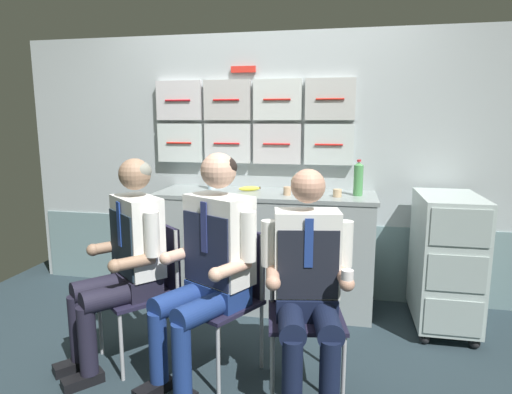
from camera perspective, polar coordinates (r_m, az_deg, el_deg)
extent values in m
cube|color=#243239|center=(2.72, -4.48, -23.09)|extent=(4.80, 4.80, 0.04)
cube|color=#ABB5B9|center=(3.65, 1.22, 3.88)|extent=(4.20, 0.06, 2.15)
cube|color=gray|center=(3.77, 1.08, -7.77)|extent=(4.12, 0.01, 0.63)
cube|color=silver|center=(3.77, -9.82, 6.99)|extent=(0.38, 0.06, 0.32)
cylinder|color=red|center=(3.73, -10.03, 6.95)|extent=(0.22, 0.01, 0.01)
cube|color=silver|center=(3.64, -3.70, 7.01)|extent=(0.38, 0.06, 0.32)
cylinder|color=red|center=(3.60, -3.86, 6.97)|extent=(0.22, 0.01, 0.01)
cube|color=silver|center=(3.55, 2.78, 6.94)|extent=(0.38, 0.06, 0.32)
cylinder|color=red|center=(3.52, 2.69, 6.91)|extent=(0.22, 0.01, 0.01)
cube|color=silver|center=(3.52, 9.49, 6.78)|extent=(0.38, 0.06, 0.32)
cylinder|color=red|center=(3.48, 9.47, 6.75)|extent=(0.22, 0.01, 0.01)
cube|color=silver|center=(3.77, -9.98, 12.29)|extent=(0.38, 0.06, 0.32)
cylinder|color=red|center=(3.73, -10.20, 12.30)|extent=(0.22, 0.01, 0.01)
cube|color=#BBB8B6|center=(3.64, -3.77, 12.50)|extent=(0.38, 0.06, 0.32)
cylinder|color=red|center=(3.60, -3.93, 12.52)|extent=(0.22, 0.01, 0.01)
cube|color=silver|center=(3.55, 2.83, 12.56)|extent=(0.38, 0.06, 0.32)
cylinder|color=red|center=(3.51, 2.73, 12.59)|extent=(0.22, 0.01, 0.01)
cube|color=#BABBB7|center=(3.51, 9.66, 12.46)|extent=(0.38, 0.06, 0.32)
cylinder|color=red|center=(3.48, 9.64, 12.49)|extent=(0.22, 0.01, 0.01)
cube|color=red|center=(3.63, -1.66, 16.31)|extent=(0.20, 0.02, 0.05)
cube|color=#939E9E|center=(3.49, 1.15, -7.08)|extent=(1.65, 0.52, 0.88)
cube|color=gray|center=(3.38, 1.18, 0.32)|extent=(1.68, 0.53, 0.03)
sphere|color=black|center=(3.25, 21.10, -16.84)|extent=(0.07, 0.07, 0.07)
sphere|color=black|center=(3.31, 26.62, -16.68)|extent=(0.07, 0.07, 0.07)
sphere|color=black|center=(3.74, 19.70, -13.08)|extent=(0.07, 0.07, 0.07)
sphere|color=black|center=(3.80, 24.45, -13.03)|extent=(0.07, 0.07, 0.07)
cube|color=#B5C6C3|center=(3.35, 23.49, -7.31)|extent=(0.40, 0.64, 0.89)
cube|color=#A1B1AE|center=(3.16, 24.33, -14.19)|extent=(0.35, 0.01, 0.24)
cube|color=#A1B1AE|center=(3.05, 24.73, -9.09)|extent=(0.35, 0.01, 0.24)
cube|color=#A1B1AE|center=(2.97, 25.15, -3.67)|extent=(0.35, 0.01, 0.24)
cylinder|color=#28282D|center=(2.97, 25.23, -1.16)|extent=(0.32, 0.02, 0.02)
cylinder|color=#A8AAAF|center=(3.02, -19.64, -15.33)|extent=(0.02, 0.02, 0.40)
cylinder|color=#A8AAAF|center=(2.71, -17.15, -18.23)|extent=(0.02, 0.02, 0.40)
cylinder|color=#A8AAAF|center=(3.13, -13.19, -14.04)|extent=(0.02, 0.02, 0.40)
cylinder|color=#A8AAAF|center=(2.84, -10.04, -16.59)|extent=(0.02, 0.02, 0.40)
cube|color=#1F1C33|center=(2.83, -15.21, -12.11)|extent=(0.56, 0.56, 0.02)
cube|color=#1F1C33|center=(2.83, -11.83, -7.43)|extent=(0.30, 0.26, 0.40)
cylinder|color=#A8AAAF|center=(2.99, -13.51, -6.58)|extent=(0.02, 0.02, 0.40)
cylinder|color=#A8AAAF|center=(2.68, -10.32, -8.44)|extent=(0.02, 0.02, 0.40)
cube|color=black|center=(2.98, -22.69, -19.65)|extent=(0.21, 0.22, 0.06)
cube|color=black|center=(2.82, -21.64, -21.34)|extent=(0.21, 0.22, 0.06)
cylinder|color=black|center=(2.88, -22.21, -15.54)|extent=(0.10, 0.10, 0.40)
cylinder|color=black|center=(2.72, -21.13, -17.05)|extent=(0.10, 0.10, 0.40)
cylinder|color=black|center=(2.84, -19.18, -10.95)|extent=(0.34, 0.37, 0.13)
cylinder|color=black|center=(2.68, -17.90, -12.19)|extent=(0.34, 0.37, 0.13)
cube|color=black|center=(2.81, -15.27, -10.77)|extent=(0.38, 0.37, 0.12)
cube|color=white|center=(2.73, -15.17, -4.85)|extent=(0.40, 0.38, 0.47)
cube|color=#1A2734|center=(2.70, -17.15, -5.93)|extent=(0.25, 0.22, 0.38)
cube|color=#1D3B95|center=(2.67, -17.45, -3.41)|extent=(0.04, 0.03, 0.26)
cylinder|color=white|center=(2.90, -16.79, -2.98)|extent=(0.08, 0.08, 0.26)
cylinder|color=#9E795F|center=(2.88, -18.48, -6.18)|extent=(0.21, 0.22, 0.07)
sphere|color=#9E795F|center=(2.85, -20.50, -6.48)|extent=(0.08, 0.08, 0.08)
cylinder|color=white|center=(2.53, -13.42, -4.73)|extent=(0.08, 0.08, 0.26)
cylinder|color=#9E795F|center=(2.55, -15.67, -8.19)|extent=(0.21, 0.22, 0.07)
sphere|color=#9E795F|center=(2.51, -17.94, -8.56)|extent=(0.08, 0.08, 0.08)
sphere|color=#9E795F|center=(2.66, -15.54, 2.88)|extent=(0.19, 0.19, 0.19)
ellipsoid|color=gray|center=(2.66, -15.28, 3.27)|extent=(0.25, 0.25, 0.13)
cylinder|color=#A8AAAF|center=(2.73, -10.54, -17.78)|extent=(0.02, 0.02, 0.40)
cylinder|color=#A8AAAF|center=(2.49, -4.95, -20.55)|extent=(0.02, 0.02, 0.40)
cylinder|color=#A8AAAF|center=(2.94, -4.87, -15.49)|extent=(0.02, 0.02, 0.40)
cylinder|color=#A8AAAF|center=(2.72, 0.73, -17.68)|extent=(0.02, 0.02, 0.40)
cube|color=#1F1C33|center=(2.62, -4.98, -13.68)|extent=(0.54, 0.54, 0.02)
cube|color=#1F1C33|center=(2.67, -2.11, -8.32)|extent=(0.34, 0.20, 0.40)
cylinder|color=#A8AAAF|center=(2.78, -5.00, -7.58)|extent=(0.02, 0.02, 0.40)
cylinder|color=#A8AAAF|center=(2.55, 0.75, -9.21)|extent=(0.02, 0.02, 0.40)
cube|color=black|center=(2.64, -13.20, -23.18)|extent=(0.19, 0.24, 0.06)
cylinder|color=navy|center=(2.55, -12.65, -18.56)|extent=(0.10, 0.10, 0.40)
cylinder|color=navy|center=(2.41, -9.66, -20.21)|extent=(0.10, 0.10, 0.40)
cylinder|color=navy|center=(2.55, -9.54, -12.95)|extent=(0.31, 0.41, 0.13)
cylinder|color=navy|center=(2.42, -6.45, -14.24)|extent=(0.31, 0.41, 0.13)
cube|color=navy|center=(2.59, -5.00, -12.24)|extent=(0.41, 0.35, 0.12)
cube|color=white|center=(2.50, -4.79, -5.49)|extent=(0.43, 0.37, 0.50)
cube|color=#1B223B|center=(2.44, -6.60, -6.91)|extent=(0.31, 0.18, 0.40)
cube|color=navy|center=(2.40, -6.81, -3.96)|extent=(0.04, 0.03, 0.28)
cylinder|color=white|center=(2.64, -8.15, -3.48)|extent=(0.08, 0.08, 0.27)
cylinder|color=#DCAA91|center=(2.60, -9.66, -7.33)|extent=(0.18, 0.25, 0.07)
sphere|color=#DCAA91|center=(2.53, -11.64, -7.87)|extent=(0.08, 0.08, 0.08)
cylinder|color=white|center=(2.34, -1.02, -5.15)|extent=(0.08, 0.08, 0.27)
cylinder|color=#DCAA91|center=(2.32, -3.26, -9.35)|extent=(0.18, 0.25, 0.07)
sphere|color=#DCAA91|center=(2.25, -5.30, -10.05)|extent=(0.08, 0.08, 0.08)
sphere|color=#DCAA91|center=(2.43, -4.92, 3.45)|extent=(0.20, 0.20, 0.20)
ellipsoid|color=black|center=(2.43, -4.68, 3.90)|extent=(0.26, 0.25, 0.14)
cylinder|color=#A8AAAF|center=(2.40, 2.15, -21.84)|extent=(0.02, 0.02, 0.40)
cylinder|color=#A8AAAF|center=(2.43, 11.33, -21.58)|extent=(0.02, 0.02, 0.40)
cylinder|color=#A8AAAF|center=(2.71, 2.07, -17.80)|extent=(0.02, 0.02, 0.40)
cylinder|color=#A8AAAF|center=(2.74, 10.01, -17.65)|extent=(0.02, 0.02, 0.40)
cube|color=#1F1C33|center=(2.46, 6.49, -15.33)|extent=(0.46, 0.46, 0.02)
cube|color=#1F1C33|center=(2.56, 6.22, -9.22)|extent=(0.37, 0.09, 0.40)
cylinder|color=#A8AAAF|center=(2.54, 2.13, -9.31)|extent=(0.02, 0.02, 0.40)
cylinder|color=#A8AAAF|center=(2.57, 10.30, -9.24)|extent=(0.02, 0.02, 0.40)
cylinder|color=#121A33|center=(2.25, 4.74, -22.53)|extent=(0.10, 0.10, 0.40)
cylinder|color=#121A33|center=(2.26, 9.57, -22.38)|extent=(0.10, 0.10, 0.40)
cylinder|color=#121A33|center=(2.28, 4.59, -15.72)|extent=(0.19, 0.38, 0.13)
cylinder|color=#121A33|center=(2.30, 9.16, -15.62)|extent=(0.19, 0.38, 0.13)
cube|color=#121A33|center=(2.43, 6.53, -13.82)|extent=(0.35, 0.25, 0.12)
cube|color=white|center=(2.35, 6.63, -7.21)|extent=(0.37, 0.24, 0.45)
cube|color=black|center=(2.27, 6.83, -8.82)|extent=(0.31, 0.07, 0.36)
cube|color=navy|center=(2.22, 6.91, -6.01)|extent=(0.04, 0.02, 0.25)
cylinder|color=white|center=(2.33, 1.70, -6.05)|extent=(0.08, 0.08, 0.25)
cylinder|color=tan|center=(2.27, 2.21, -10.23)|extent=(0.11, 0.24, 0.07)
sphere|color=tan|center=(2.18, 2.24, -11.16)|extent=(0.08, 0.08, 0.08)
cylinder|color=white|center=(2.36, 11.52, -6.00)|extent=(0.08, 0.08, 0.25)
cylinder|color=tan|center=(2.31, 11.34, -10.12)|extent=(0.11, 0.24, 0.07)
sphere|color=tan|center=(2.21, 11.79, -11.03)|extent=(0.08, 0.08, 0.08)
cylinder|color=white|center=(2.20, 11.82, -10.05)|extent=(0.06, 0.06, 0.06)
sphere|color=tan|center=(2.27, 6.81, 1.43)|extent=(0.18, 0.18, 0.18)
ellipsoid|color=tan|center=(2.28, 6.78, 1.88)|extent=(0.20, 0.19, 0.13)
cylinder|color=#4D9753|center=(3.32, 13.20, 2.11)|extent=(0.07, 0.07, 0.23)
cone|color=#4D9753|center=(3.30, 13.28, 4.26)|extent=(0.07, 0.07, 0.02)
cylinder|color=red|center=(3.30, 13.30, 4.64)|extent=(0.03, 0.03, 0.02)
cylinder|color=silver|center=(3.55, -5.83, 2.93)|extent=(0.06, 0.06, 0.24)
cone|color=silver|center=(3.53, -5.87, 5.04)|extent=(0.06, 0.06, 0.02)
cylinder|color=red|center=(3.53, -5.88, 5.40)|extent=(0.03, 0.03, 0.02)
cylinder|color=tan|center=(3.24, 10.56, 0.51)|extent=(0.06, 0.06, 0.06)
cylinder|color=#382114|center=(3.24, 10.57, 0.90)|extent=(0.05, 0.05, 0.01)
cylinder|color=tan|center=(3.27, 4.10, 0.79)|extent=(0.06, 0.06, 0.06)
cylinder|color=#382114|center=(3.27, 4.10, 1.23)|extent=(0.05, 0.05, 0.01)
ellipsoid|color=yellow|center=(3.45, -0.87, 1.10)|extent=(0.17, 0.10, 0.04)
cylinder|color=#4C3819|center=(3.46, 0.50, 1.21)|extent=(0.01, 0.01, 0.02)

